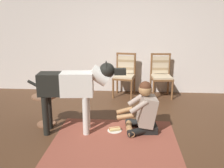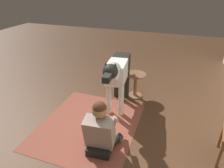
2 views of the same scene
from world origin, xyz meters
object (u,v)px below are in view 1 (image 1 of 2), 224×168
large_dog (74,86)px  round_side_table (45,107)px  person_sitting_on_floor (144,111)px  dining_chair_left_of_pair (125,73)px  dining_chair_right_of_pair (161,73)px  hot_dog_on_plate (115,129)px

large_dog → round_side_table: (-0.56, 0.22, -0.44)m
person_sitting_on_floor → large_dog: 1.16m
round_side_table → dining_chair_left_of_pair: bearing=54.1°
person_sitting_on_floor → large_dog: (-1.08, -0.10, 0.41)m
dining_chair_left_of_pair → dining_chair_right_of_pair: 0.82m
round_side_table → dining_chair_right_of_pair: bearing=40.1°
dining_chair_left_of_pair → hot_dog_on_plate: 2.01m
dining_chair_right_of_pair → person_sitting_on_floor: (-0.47, -1.90, -0.21)m
large_dog → round_side_table: size_ratio=2.89×
dining_chair_right_of_pair → person_sitting_on_floor: bearing=-104.0°
dining_chair_left_of_pair → dining_chair_right_of_pair: bearing=0.1°
dining_chair_right_of_pair → hot_dog_on_plate: (-0.93, -1.94, -0.52)m
person_sitting_on_floor → round_side_table: size_ratio=1.59×
dining_chair_right_of_pair → large_dog: large_dog is taller
large_dog → hot_dog_on_plate: size_ratio=6.52×
dining_chair_left_of_pair → round_side_table: 2.21m
dining_chair_right_of_pair → dining_chair_left_of_pair: bearing=-179.9°
dining_chair_left_of_pair → hot_dog_on_plate: bearing=-93.1°
large_dog → hot_dog_on_plate: 0.96m
dining_chair_left_of_pair → hot_dog_on_plate: dining_chair_left_of_pair is taller
person_sitting_on_floor → hot_dog_on_plate: 0.55m
person_sitting_on_floor → dining_chair_right_of_pair: bearing=76.0°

